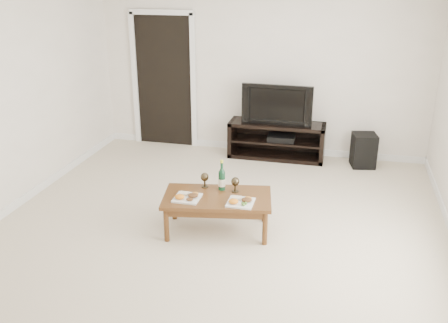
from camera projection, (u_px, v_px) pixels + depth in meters
floor at (216, 233)px, 5.45m from camera, size 5.50×5.50×0.00m
back_wall at (262, 68)px, 7.49m from camera, size 5.00×0.04×2.60m
doorway at (164, 82)px, 7.90m from camera, size 0.90×0.02×2.05m
media_console at (276, 140)px, 7.54m from camera, size 1.43×0.45×0.55m
television at (278, 103)px, 7.33m from camera, size 1.04×0.16×0.60m
av_receiver at (281, 138)px, 7.50m from camera, size 0.41×0.31×0.08m
subwoofer at (364, 150)px, 7.22m from camera, size 0.38×0.38×0.49m
coffee_table at (217, 214)px, 5.43m from camera, size 1.24×0.82×0.42m
plate_left at (187, 196)px, 5.28m from camera, size 0.27×0.27×0.07m
plate_right at (241, 200)px, 5.17m from camera, size 0.27×0.27×0.07m
wine_bottle at (222, 175)px, 5.45m from camera, size 0.07×0.07×0.35m
goblet_left at (205, 180)px, 5.55m from camera, size 0.09×0.09×0.17m
goblet_right at (235, 185)px, 5.43m from camera, size 0.09×0.09×0.17m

